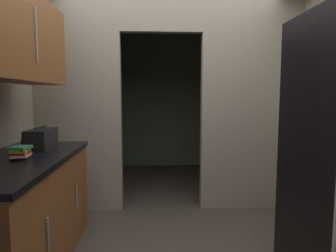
# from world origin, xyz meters

# --- Properties ---
(kitchen_partition) EXTENTS (3.13, 0.12, 2.80)m
(kitchen_partition) POSITION_xyz_m (0.03, 1.30, 1.51)
(kitchen_partition) COLOR #ADA899
(kitchen_partition) RESTS_ON ground
(adjoining_room_shell) EXTENTS (3.13, 2.32, 2.80)m
(adjoining_room_shell) POSITION_xyz_m (0.00, 2.90, 1.40)
(adjoining_room_shell) COLOR gray
(adjoining_room_shell) RESTS_ON ground
(lower_cabinet_run) EXTENTS (0.69, 1.66, 0.90)m
(lower_cabinet_run) POSITION_xyz_m (-1.22, 0.04, 0.45)
(lower_cabinet_run) COLOR brown
(lower_cabinet_run) RESTS_ON ground
(upper_cabinet_counterside) EXTENTS (0.36, 1.49, 0.67)m
(upper_cabinet_counterside) POSITION_xyz_m (-1.22, 0.04, 1.81)
(upper_cabinet_counterside) COLOR brown
(boombox) EXTENTS (0.19, 0.36, 0.20)m
(boombox) POSITION_xyz_m (-1.19, 0.45, 0.98)
(boombox) COLOR black
(boombox) RESTS_ON lower_cabinet_run
(book_stack) EXTENTS (0.15, 0.17, 0.10)m
(book_stack) POSITION_xyz_m (-1.18, 0.01, 0.95)
(book_stack) COLOR black
(book_stack) RESTS_ON lower_cabinet_run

